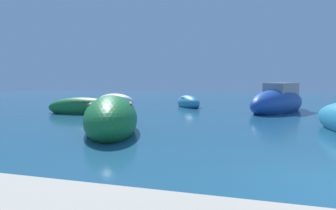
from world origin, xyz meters
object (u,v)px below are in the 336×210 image
(moored_boat_1, at_px, (111,118))
(moored_boat_3, at_px, (188,103))
(moored_boat_0, at_px, (278,102))
(moored_boat_7, at_px, (115,101))
(moored_boat_6, at_px, (82,108))

(moored_boat_1, bearing_deg, moored_boat_3, -31.31)
(moored_boat_0, height_order, moored_boat_3, moored_boat_0)
(moored_boat_1, bearing_deg, moored_boat_0, -64.50)
(moored_boat_3, bearing_deg, moored_boat_0, 42.46)
(moored_boat_0, relative_size, moored_boat_1, 1.14)
(moored_boat_7, bearing_deg, moored_boat_3, 14.27)
(moored_boat_7, bearing_deg, moored_boat_0, 7.15)
(moored_boat_1, xyz_separation_m, moored_boat_6, (-4.42, 4.90, -0.17))
(moored_boat_6, bearing_deg, moored_boat_1, 123.77)
(moored_boat_1, relative_size, moored_boat_7, 1.47)
(moored_boat_7, bearing_deg, moored_boat_1, -51.76)
(moored_boat_6, relative_size, moored_boat_7, 1.22)
(moored_boat_3, height_order, moored_boat_6, moored_boat_6)
(moored_boat_0, distance_m, moored_boat_3, 6.51)
(moored_boat_0, distance_m, moored_boat_1, 11.82)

